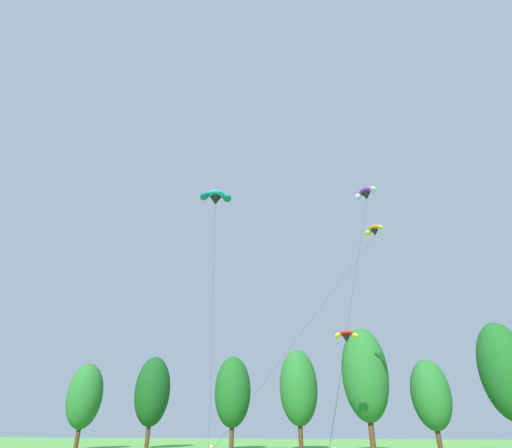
{
  "coord_description": "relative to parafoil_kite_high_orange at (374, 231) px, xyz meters",
  "views": [
    {
      "loc": [
        3.04,
        -1.04,
        2.52
      ],
      "look_at": [
        -1.55,
        21.09,
        14.03
      ],
      "focal_mm": 28.19,
      "sensor_mm": 36.0,
      "label": 1
    }
  ],
  "objects": [
    {
      "name": "treeline_tree_a",
      "position": [
        -40.24,
        14.19,
        -14.83
      ],
      "size": [
        4.72,
        4.72,
        10.8
      ],
      "color": "#472D19",
      "rests_on": "ground_plane"
    },
    {
      "name": "treeline_tree_e",
      "position": [
        -2.04,
        14.14,
        -12.82
      ],
      "size": [
        5.62,
        5.62,
        14.13
      ],
      "color": "#472D19",
      "rests_on": "ground_plane"
    },
    {
      "name": "parafoil_kite_high_orange",
      "position": [
        0.0,
        0.0,
        0.0
      ],
      "size": [
        13.5,
        16.5,
        20.83
      ],
      "color": "orange"
    },
    {
      "name": "treeline_tree_d",
      "position": [
        -10.88,
        18.86,
        -13.82
      ],
      "size": [
        5.17,
        5.17,
        12.48
      ],
      "color": "#472D19",
      "rests_on": "ground_plane"
    },
    {
      "name": "treeline_tree_b",
      "position": [
        -32.67,
        19.49,
        -13.93
      ],
      "size": [
        5.12,
        5.12,
        12.28
      ],
      "color": "#472D19",
      "rests_on": "ground_plane"
    },
    {
      "name": "treeline_tree_g",
      "position": [
        14.03,
        14.51,
        -12.77
      ],
      "size": [
        5.64,
        5.64,
        14.21
      ],
      "color": "#472D19",
      "rests_on": "ground_plane"
    },
    {
      "name": "treeline_tree_f",
      "position": [
        5.33,
        14.66,
        -15.25
      ],
      "size": [
        4.53,
        4.53,
        10.11
      ],
      "color": "#472D19",
      "rests_on": "ground_plane"
    },
    {
      "name": "treeline_tree_c",
      "position": [
        -19.84,
        17.51,
        -14.33
      ],
      "size": [
        4.94,
        4.94,
        11.63
      ],
      "color": "#472D19",
      "rests_on": "ground_plane"
    },
    {
      "name": "parafoil_kite_far_teal",
      "position": [
        -16.85,
        -3.33,
        4.21
      ],
      "size": [
        6.24,
        13.2,
        25.31
      ],
      "color": "teal"
    },
    {
      "name": "parafoil_kite_low_red_yellow",
      "position": [
        -3.95,
        4.59,
        -10.02
      ],
      "size": [
        3.11,
        22.54,
        10.42
      ],
      "color": "red"
    },
    {
      "name": "parafoil_kite_mid_purple",
      "position": [
        -0.7,
        -3.62,
        2.54
      ],
      "size": [
        6.13,
        14.73,
        23.03
      ],
      "color": "purple"
    }
  ]
}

